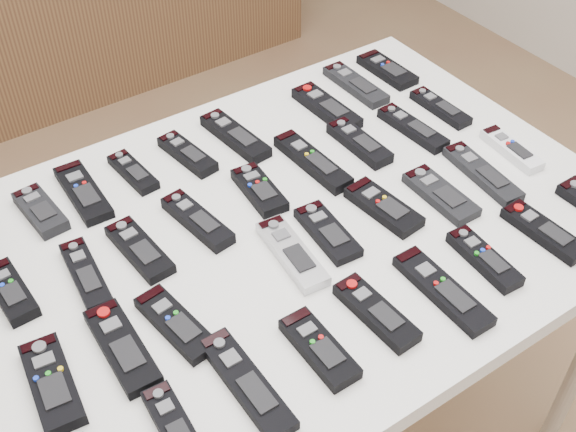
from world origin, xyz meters
TOP-DOWN VIEW (x-y plane):
  - ground at (0.00, 0.00)m, footprint 4.00×4.00m
  - table at (-0.04, -0.12)m, footprint 1.25×0.88m
  - remote_1 at (-0.42, 0.17)m, footprint 0.07×0.14m
  - remote_2 at (-0.33, 0.17)m, footprint 0.06×0.19m
  - remote_3 at (-0.22, 0.18)m, footprint 0.06×0.14m
  - remote_4 at (-0.10, 0.17)m, footprint 0.07×0.16m
  - remote_5 at (0.01, 0.16)m, footprint 0.07×0.20m
  - remote_6 at (0.24, 0.14)m, footprint 0.06×0.19m
  - remote_7 at (0.35, 0.18)m, footprint 0.06×0.19m
  - remote_8 at (0.46, 0.19)m, footprint 0.06×0.16m
  - remote_9 at (-0.53, -0.00)m, footprint 0.06×0.15m
  - remote_10 at (-0.41, -0.04)m, footprint 0.06×0.17m
  - remote_11 at (-0.31, -0.03)m, footprint 0.07×0.17m
  - remote_12 at (-0.18, -0.03)m, footprint 0.07×0.18m
  - remote_13 at (-0.04, -0.02)m, footprint 0.07×0.15m
  - remote_14 at (0.10, -0.00)m, footprint 0.06×0.21m
  - remote_15 at (0.22, -0.01)m, footprint 0.05×0.17m
  - remote_16 at (0.35, -0.03)m, footprint 0.06×0.18m
  - remote_17 at (0.45, -0.00)m, footprint 0.05×0.16m
  - remote_18 at (-0.54, -0.22)m, footprint 0.08×0.18m
  - remote_19 at (-0.43, -0.22)m, footprint 0.06×0.19m
  - remote_20 at (-0.33, -0.22)m, footprint 0.08×0.17m
  - remote_21 at (-0.09, -0.20)m, footprint 0.07×0.19m
  - remote_22 at (0.00, -0.19)m, footprint 0.07×0.16m
  - remote_23 at (0.13, -0.19)m, footprint 0.08×0.17m
  - remote_24 at (0.25, -0.23)m, footprint 0.06×0.17m
  - remote_25 at (0.36, -0.23)m, footprint 0.07×0.20m
  - remote_26 at (0.47, -0.20)m, footprint 0.05×0.16m
  - remote_28 at (-0.42, -0.39)m, footprint 0.05×0.16m
  - remote_29 at (-0.30, -0.38)m, footprint 0.05×0.21m
  - remote_30 at (-0.17, -0.39)m, footprint 0.05×0.15m
  - remote_31 at (-0.05, -0.39)m, footprint 0.06×0.17m
  - remote_32 at (0.08, -0.41)m, footprint 0.05×0.20m
  - remote_33 at (0.19, -0.40)m, footprint 0.06×0.16m
  - remote_34 at (0.33, -0.41)m, footprint 0.06×0.17m

SIDE VIEW (x-z plane):
  - ground at x=0.00m, z-range 0.00..0.00m
  - table at x=-0.04m, z-range 0.33..1.11m
  - remote_3 at x=-0.22m, z-range 0.78..0.80m
  - remote_17 at x=0.45m, z-range 0.78..0.80m
  - remote_22 at x=0.00m, z-range 0.78..0.80m
  - remote_8 at x=0.46m, z-range 0.78..0.80m
  - remote_2 at x=-0.33m, z-range 0.78..0.80m
  - remote_7 at x=0.35m, z-range 0.78..0.80m
  - remote_11 at x=-0.31m, z-range 0.78..0.80m
  - remote_25 at x=0.36m, z-range 0.78..0.80m
  - remote_20 at x=-0.33m, z-range 0.78..0.80m
  - remote_21 at x=-0.09m, z-range 0.78..0.80m
  - remote_24 at x=0.25m, z-range 0.78..0.80m
  - remote_29 at x=-0.30m, z-range 0.78..0.80m
  - remote_26 at x=0.47m, z-range 0.78..0.80m
  - remote_16 at x=0.35m, z-range 0.78..0.80m
  - remote_4 at x=-0.10m, z-range 0.78..0.80m
  - remote_32 at x=0.08m, z-range 0.78..0.80m
  - remote_10 at x=-0.41m, z-range 0.78..0.80m
  - remote_19 at x=-0.43m, z-range 0.78..0.80m
  - remote_34 at x=0.33m, z-range 0.78..0.80m
  - remote_13 at x=-0.04m, z-range 0.78..0.80m
  - remote_28 at x=-0.42m, z-range 0.78..0.80m
  - remote_23 at x=0.13m, z-range 0.78..0.80m
  - remote_5 at x=0.01m, z-range 0.78..0.80m
  - remote_1 at x=-0.42m, z-range 0.78..0.80m
  - remote_6 at x=0.24m, z-range 0.78..0.80m
  - remote_33 at x=0.19m, z-range 0.78..0.80m
  - remote_31 at x=-0.05m, z-range 0.78..0.80m
  - remote_9 at x=-0.53m, z-range 0.78..0.80m
  - remote_15 at x=0.22m, z-range 0.78..0.80m
  - remote_30 at x=-0.17m, z-range 0.78..0.80m
  - remote_12 at x=-0.18m, z-range 0.78..0.80m
  - remote_14 at x=0.10m, z-range 0.78..0.80m
  - remote_18 at x=-0.54m, z-range 0.78..0.80m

